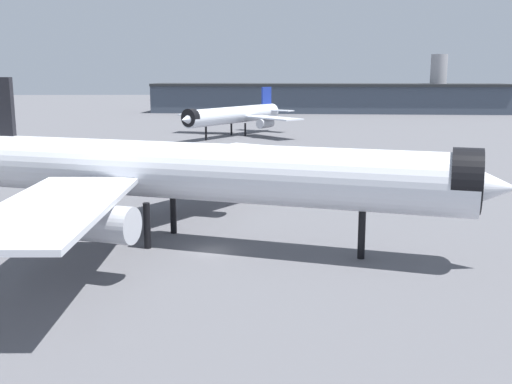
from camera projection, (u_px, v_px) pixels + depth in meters
name	position (u px, v px, depth m)	size (l,w,h in m)	color
ground	(212.00, 251.00, 65.11)	(900.00, 900.00, 0.00)	#56565B
airliner_near_gate	(180.00, 172.00, 67.07)	(66.81, 59.70, 18.26)	silver
airliner_far_taxiway	(235.00, 115.00, 179.88)	(37.23, 41.88, 14.12)	silver
terminal_building	(331.00, 98.00, 282.92)	(164.73, 41.93, 26.63)	#3D4756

